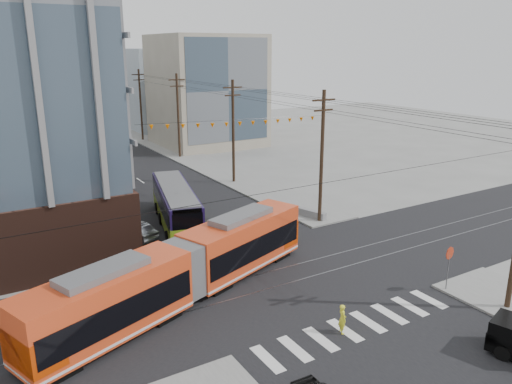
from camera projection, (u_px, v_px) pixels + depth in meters
ground at (321, 302)px, 28.83m from camera, size 160.00×160.00×0.00m
bg_bldg_ne_near at (206, 91)px, 73.99m from camera, size 14.00×14.00×16.00m
bg_bldg_ne_far at (169, 88)px, 91.69m from camera, size 16.00×16.00×14.00m
utility_pole_far at (141, 105)px, 77.53m from camera, size 0.30×0.30×11.00m
streetcar at (183, 270)px, 28.57m from camera, size 19.41×9.50×3.79m
city_bus at (176, 205)px, 41.06m from camera, size 5.35×12.05×3.34m
parked_car_silver at (135, 231)px, 38.16m from camera, size 2.59×4.25×1.32m
parked_car_white at (123, 209)px, 43.28m from camera, size 3.15×5.29×1.44m
parked_car_grey at (102, 196)px, 47.31m from camera, size 2.37×4.56×1.23m
pedestrian at (342, 319)px, 25.55m from camera, size 0.55×0.67×1.60m
stop_sign at (448, 271)px, 29.81m from camera, size 0.93×0.93×2.68m
jersey_barrier at (306, 213)px, 43.18m from camera, size 1.92×3.92×0.77m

